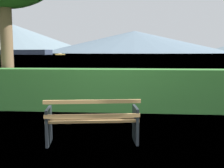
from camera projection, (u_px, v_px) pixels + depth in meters
ground_plane at (93, 142)px, 5.10m from camera, size 1400.00×1400.00×0.00m
water_surface at (134, 54)px, 308.35m from camera, size 620.00×620.00×0.00m
park_bench at (93, 121)px, 4.99m from camera, size 1.76×0.82×0.87m
hedge_row at (108, 90)px, 7.87m from camera, size 10.10×0.72×1.21m
cargo_ship_large at (8, 50)px, 206.68m from camera, size 63.87×27.64×11.05m
sailboat_mid at (60, 54)px, 178.33m from camera, size 6.59×4.55×1.27m
distant_hills at (110, 40)px, 563.69m from camera, size 892.19×391.74×63.80m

